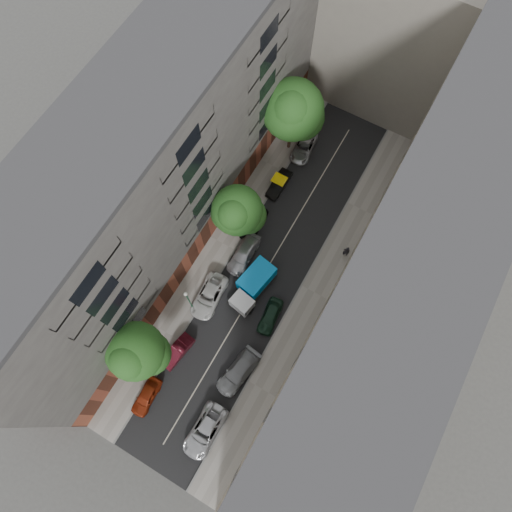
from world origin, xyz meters
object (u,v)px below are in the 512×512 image
Objects in this scene: tree_near at (136,353)px; car_left_0 at (146,396)px; car_left_1 at (177,351)px; tree_mid at (238,212)px; car_left_5 at (279,184)px; car_left_4 at (254,224)px; car_left_6 at (304,147)px; tree_far at (293,112)px; tarp_truck at (253,286)px; car_left_2 at (209,296)px; car_left_3 at (244,255)px; car_right_1 at (238,372)px; pedestrian at (346,251)px; car_right_0 at (205,431)px; lamp_post at (188,299)px; car_right_2 at (270,316)px.

car_left_0 is at bearing -59.86° from tree_near.
tree_near reaches higher than car_left_1.
car_left_1 is at bearing -85.26° from tree_mid.
car_left_4 is at bearing -89.49° from car_left_5.
tree_far reaches higher than car_left_6.
tarp_truck is 18.30m from tree_far.
car_left_0 is at bearing -95.28° from car_left_2.
car_left_3 is 0.95× the size of car_right_1.
car_left_3 is 2.54× the size of pedestrian.
car_right_0 is at bearing -1.66° from car_left_0.
tree_mid is 0.82× the size of tree_far.
tarp_truck is 3.14× the size of pedestrian.
car_left_1 is 0.91× the size of car_left_4.
lamp_post is at bearing 111.66° from car_left_1.
pedestrian is at bearing -19.87° from car_left_5.
car_left_1 is 26.64m from car_left_6.
car_right_0 reaches higher than car_left_2.
car_left_1 is 2.03× the size of pedestrian.
tarp_truck is 17.77m from car_left_6.
tree_mid reaches higher than car_left_3.
car_left_0 is at bearing -87.25° from tree_mid.
car_right_2 is at bearing -41.12° from tree_mid.
car_left_4 is at bearing 122.32° from car_right_2.
car_right_0 is at bearing -72.61° from car_left_3.
tree_near is 15.98m from tree_mid.
tarp_truck is 1.50× the size of car_right_2.
car_left_6 reaches higher than car_left_1.
car_left_0 is 2.01× the size of pedestrian.
lamp_post reaches higher than car_left_6.
car_left_3 is 0.60× the size of tree_mid.
car_left_3 is 1.23× the size of car_left_5.
tree_mid is 12.24m from pedestrian.
car_left_1 is at bearing -88.82° from car_left_5.
pedestrian is (3.60, 9.83, 0.42)m from car_right_2.
car_left_2 is at bearing 120.06° from car_right_0.
car_right_2 is at bearing 49.92° from tree_near.
pedestrian is at bearing -49.99° from car_left_6.
car_left_4 is 0.76× the size of lamp_post.
car_left_0 is (-3.42, -14.14, -0.78)m from tarp_truck.
tree_near reaches higher than car_right_1.
tree_near is 1.50× the size of lamp_post.
pedestrian reaches higher than car_right_2.
car_left_4 is (0.00, 9.20, 0.01)m from car_left_2.
car_right_2 is at bearing 5.79° from car_left_2.
car_left_5 is at bearing 87.12° from lamp_post.
car_left_2 reaches higher than car_left_3.
car_left_6 is at bearing 87.11° from car_left_4.
car_right_1 is 8.43m from lamp_post.
car_left_6 is at bearing 86.50° from car_left_0.
car_left_6 is 32.04m from car_right_0.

